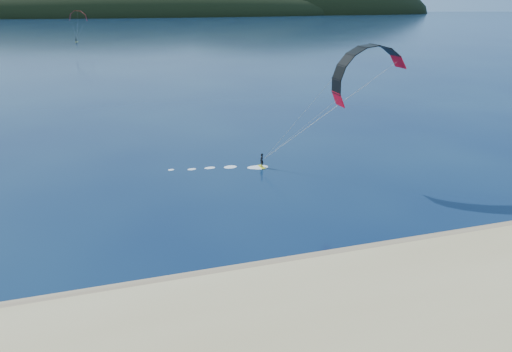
# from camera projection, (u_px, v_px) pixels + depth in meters

# --- Properties ---
(ground) EXTENTS (1800.00, 1800.00, 0.00)m
(ground) POSITION_uv_depth(u_px,v_px,m) (248.00, 322.00, 24.55)
(ground) COLOR #08163B
(ground) RESTS_ON ground
(wet_sand) EXTENTS (220.00, 2.50, 0.10)m
(wet_sand) POSITION_uv_depth(u_px,v_px,m) (232.00, 276.00, 28.53)
(wet_sand) COLOR #8C6F51
(wet_sand) RESTS_ON ground
(headland) EXTENTS (1200.00, 310.00, 140.00)m
(headland) POSITION_uv_depth(u_px,v_px,m) (137.00, 15.00, 687.75)
(headland) COLOR black
(headland) RESTS_ON ground
(kitesurfer_near) EXTENTS (23.90, 9.08, 15.07)m
(kitesurfer_near) POSITION_uv_depth(u_px,v_px,m) (363.00, 87.00, 40.80)
(kitesurfer_near) COLOR #D0D218
(kitesurfer_near) RESTS_ON ground
(kitesurfer_far) EXTENTS (7.98, 7.27, 12.77)m
(kitesurfer_far) POSITION_uv_depth(u_px,v_px,m) (78.00, 20.00, 196.68)
(kitesurfer_far) COLOR #D0D218
(kitesurfer_far) RESTS_ON ground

